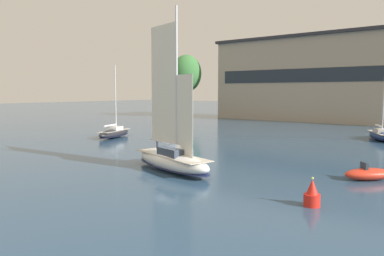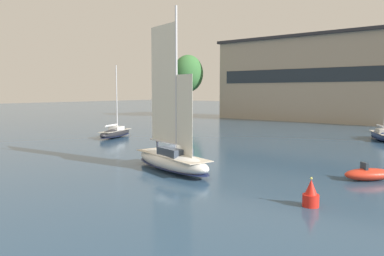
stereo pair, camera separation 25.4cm
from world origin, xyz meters
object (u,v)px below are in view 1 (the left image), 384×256
object	(u,v)px
sailboat_moored_mid_channel	(381,135)
channel_buoy	(312,195)
tree_shore_left	(186,74)
sailboat_main	(172,158)
sailboat_moored_far_slip	(114,133)
motor_tender	(369,174)

from	to	relation	value
sailboat_moored_mid_channel	channel_buoy	xyz separation A→B (m)	(3.65, -37.91, -0.03)
tree_shore_left	channel_buoy	distance (m)	82.95
sailboat_main	sailboat_moored_mid_channel	xyz separation A→B (m)	(10.34, 35.31, -0.37)
sailboat_main	sailboat_moored_far_slip	bearing A→B (deg)	151.01
tree_shore_left	sailboat_moored_far_slip	bearing A→B (deg)	-64.77
tree_shore_left	sailboat_moored_far_slip	distance (m)	49.12
sailboat_moored_mid_channel	sailboat_main	bearing A→B (deg)	-106.33
sailboat_moored_far_slip	motor_tender	distance (m)	38.68
tree_shore_left	channel_buoy	xyz separation A→B (m)	(57.52, -58.68, -11.33)
sailboat_main	motor_tender	xyz separation A→B (m)	(15.10, 7.15, -0.63)
sailboat_moored_mid_channel	motor_tender	bearing A→B (deg)	-80.40
sailboat_moored_mid_channel	motor_tender	xyz separation A→B (m)	(4.76, -28.15, -0.26)
motor_tender	sailboat_main	bearing A→B (deg)	-154.65
sailboat_moored_mid_channel	motor_tender	size ratio (longest dim) A/B	2.78
sailboat_main	sailboat_moored_mid_channel	size ratio (longest dim) A/B	1.28
tree_shore_left	sailboat_moored_mid_channel	world-z (taller)	tree_shore_left
motor_tender	sailboat_moored_far_slip	bearing A→B (deg)	171.56
sailboat_main	motor_tender	world-z (taller)	sailboat_main
channel_buoy	sailboat_moored_mid_channel	bearing A→B (deg)	95.50
motor_tender	sailboat_moored_mid_channel	bearing A→B (deg)	99.60
channel_buoy	motor_tender	bearing A→B (deg)	83.50
sailboat_moored_far_slip	channel_buoy	size ratio (longest dim) A/B	5.99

